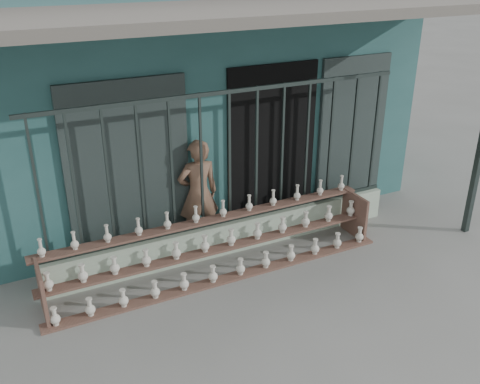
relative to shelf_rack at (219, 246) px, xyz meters
name	(u,v)px	position (x,y,z in m)	size (l,w,h in m)	color
ground	(277,300)	(0.36, -0.89, -0.36)	(60.00, 60.00, 0.00)	slate
workshop_building	(156,89)	(0.37, 3.34, 1.26)	(7.40, 6.60, 3.21)	#275453
parapet_wall	(230,235)	(0.36, 0.41, -0.14)	(5.00, 0.20, 0.45)	#ADC5A8
security_fence	(230,159)	(0.36, 0.41, 0.99)	(5.00, 0.04, 1.80)	#283330
shelf_rack	(219,246)	(0.00, 0.00, 0.00)	(4.50, 0.68, 0.85)	brown
elderly_woman	(198,194)	(0.05, 0.76, 0.41)	(0.57, 0.37, 1.55)	brown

